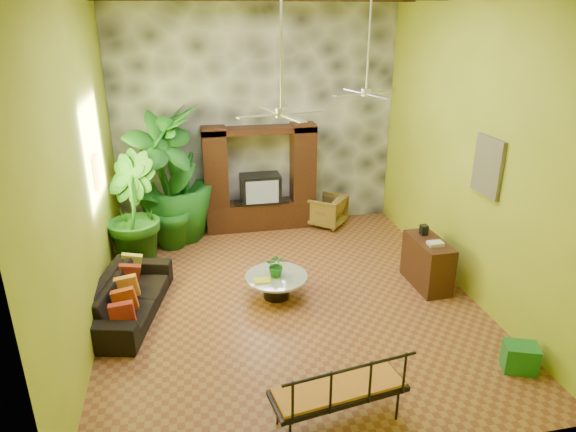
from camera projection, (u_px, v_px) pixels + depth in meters
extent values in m
plane|color=brown|center=(290.00, 298.00, 8.65)|extent=(7.00, 7.00, 0.00)
cube|color=#91A124|center=(256.00, 112.00, 10.91)|extent=(6.00, 0.02, 5.00)
cube|color=#91A124|center=(80.00, 165.00, 7.17)|extent=(0.02, 7.00, 5.00)
cube|color=#91A124|center=(471.00, 144.00, 8.29)|extent=(0.02, 7.00, 5.00)
cube|color=#37383E|center=(257.00, 113.00, 10.86)|extent=(5.98, 0.10, 4.98)
cube|color=black|center=(261.00, 215.00, 11.40)|extent=(2.40, 0.50, 0.60)
cube|color=black|center=(216.00, 174.00, 10.85)|extent=(0.50, 0.48, 2.00)
cube|color=black|center=(303.00, 169.00, 11.21)|extent=(0.50, 0.48, 2.00)
cube|color=black|center=(259.00, 130.00, 10.70)|extent=(2.40, 0.48, 0.12)
cube|color=black|center=(260.00, 188.00, 11.15)|extent=(0.85, 0.52, 0.62)
cube|color=#8C99A8|center=(262.00, 192.00, 10.91)|extent=(0.70, 0.02, 0.50)
cylinder|color=silver|center=(281.00, 44.00, 6.73)|extent=(0.04, 0.04, 1.80)
cylinder|color=silver|center=(282.00, 113.00, 7.07)|extent=(0.18, 0.18, 0.12)
cube|color=silver|center=(305.00, 112.00, 7.22)|extent=(0.58, 0.26, 0.01)
cube|color=silver|center=(271.00, 110.00, 7.37)|extent=(0.26, 0.58, 0.01)
cube|color=silver|center=(258.00, 116.00, 6.92)|extent=(0.58, 0.26, 0.01)
cube|color=silver|center=(294.00, 119.00, 6.78)|extent=(0.26, 0.58, 0.01)
cylinder|color=silver|center=(369.00, 37.00, 8.53)|extent=(0.04, 0.04, 1.80)
cylinder|color=silver|center=(366.00, 92.00, 8.86)|extent=(0.18, 0.18, 0.12)
cube|color=silver|center=(383.00, 92.00, 9.02)|extent=(0.58, 0.26, 0.01)
cube|color=silver|center=(355.00, 91.00, 9.17)|extent=(0.26, 0.58, 0.01)
cube|color=silver|center=(349.00, 95.00, 8.72)|extent=(0.58, 0.26, 0.01)
cube|color=silver|center=(378.00, 96.00, 8.57)|extent=(0.26, 0.58, 0.01)
cube|color=gold|center=(97.00, 172.00, 8.23)|extent=(0.06, 0.32, 0.55)
cube|color=#215A7C|center=(488.00, 167.00, 7.81)|extent=(0.06, 0.70, 0.90)
imported|color=black|center=(128.00, 296.00, 8.07)|extent=(1.36, 2.37, 0.65)
imported|color=brown|center=(327.00, 211.00, 11.51)|extent=(1.05, 1.05, 0.69)
imported|color=#1B6219|center=(165.00, 183.00, 10.03)|extent=(1.75, 1.60, 2.75)
imported|color=#206019|center=(131.00, 212.00, 9.38)|extent=(1.32, 1.45, 2.17)
imported|color=#1A6219|center=(173.00, 174.00, 10.51)|extent=(1.68, 1.68, 2.82)
cylinder|color=black|center=(276.00, 287.00, 8.63)|extent=(0.44, 0.44, 0.36)
cylinder|color=silver|center=(276.00, 277.00, 8.56)|extent=(1.05, 1.05, 0.04)
imported|color=#1B6A1E|center=(277.00, 265.00, 8.47)|extent=(0.43, 0.40, 0.40)
cube|color=yellow|center=(262.00, 281.00, 8.36)|extent=(0.28, 0.20, 0.03)
cube|color=black|center=(338.00, 391.00, 5.88)|extent=(1.64, 0.76, 0.06)
cube|color=#C67528|center=(339.00, 388.00, 5.86)|extent=(1.55, 0.70, 0.06)
cube|color=black|center=(347.00, 388.00, 5.52)|extent=(1.57, 0.28, 0.54)
cube|color=#331F10|center=(427.00, 263.00, 8.93)|extent=(0.51, 1.08, 0.86)
cube|color=#1D6C26|center=(520.00, 357.00, 6.87)|extent=(0.52, 0.46, 0.38)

